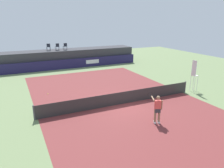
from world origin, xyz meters
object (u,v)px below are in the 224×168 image
at_px(net_post_far, 185,87).
at_px(tennis_ball, 48,94).
at_px(spectator_chair_left, 57,46).
at_px(net_post_near, 34,113).
at_px(spectator_chair_far_left, 48,47).
at_px(tennis_player, 157,108).
at_px(umpire_chair, 194,74).
at_px(spectator_chair_center, 65,46).

xyz_separation_m(net_post_far, tennis_ball, (-10.83, 4.58, -0.46)).
xyz_separation_m(spectator_chair_left, net_post_near, (-4.72, -15.14, -2.19)).
bearing_deg(net_post_near, spectator_chair_far_left, 76.70).
xyz_separation_m(spectator_chair_far_left, tennis_ball, (-2.07, -10.81, -2.66)).
bearing_deg(spectator_chair_far_left, spectator_chair_left, -12.96).
distance_m(net_post_near, tennis_player, 7.65).
bearing_deg(spectator_chair_left, spectator_chair_far_left, 167.04).
distance_m(spectator_chair_left, umpire_chair, 17.44).
height_order(spectator_chair_far_left, tennis_player, spectator_chair_far_left).
bearing_deg(spectator_chair_left, net_post_near, -107.30).
distance_m(spectator_chair_left, net_post_far, 17.12).
relative_size(spectator_chair_left, tennis_ball, 13.06).
height_order(tennis_player, tennis_ball, tennis_player).
bearing_deg(tennis_player, spectator_chair_left, 96.17).
distance_m(umpire_chair, tennis_player, 7.47).
height_order(spectator_chair_far_left, spectator_chair_center, same).
bearing_deg(spectator_chair_center, spectator_chair_far_left, 171.52).
xyz_separation_m(umpire_chair, tennis_ball, (-11.70, 4.60, -1.55)).
bearing_deg(tennis_ball, tennis_player, -57.66).
bearing_deg(umpire_chair, net_post_far, 178.87).
distance_m(spectator_chair_far_left, spectator_chair_left, 1.11).
relative_size(spectator_chair_far_left, tennis_ball, 13.06).
bearing_deg(tennis_ball, spectator_chair_left, 73.39).
distance_m(net_post_far, tennis_player, 6.72).
bearing_deg(net_post_far, net_post_near, 180.00).
xyz_separation_m(spectator_chair_far_left, net_post_near, (-3.64, -15.39, -2.19)).
relative_size(spectator_chair_left, net_post_near, 0.89).
relative_size(umpire_chair, tennis_ball, 40.59).
height_order(umpire_chair, tennis_player, umpire_chair).
relative_size(net_post_far, tennis_ball, 14.71).
bearing_deg(umpire_chair, spectator_chair_left, 119.42).
xyz_separation_m(net_post_near, net_post_far, (12.40, 0.00, 0.00)).
height_order(net_post_near, tennis_player, tennis_player).
height_order(spectator_chair_far_left, net_post_near, spectator_chair_far_left).
distance_m(net_post_far, tennis_ball, 11.77).
xyz_separation_m(spectator_chair_far_left, net_post_far, (8.76, -15.39, -2.19)).
xyz_separation_m(net_post_near, tennis_player, (6.74, -3.59, 0.46)).
distance_m(umpire_chair, tennis_ball, 12.66).
bearing_deg(spectator_chair_left, umpire_chair, -60.58).
relative_size(spectator_chair_center, tennis_ball, 13.06).
distance_m(spectator_chair_far_left, net_post_near, 15.96).
relative_size(tennis_player, tennis_ball, 26.03).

